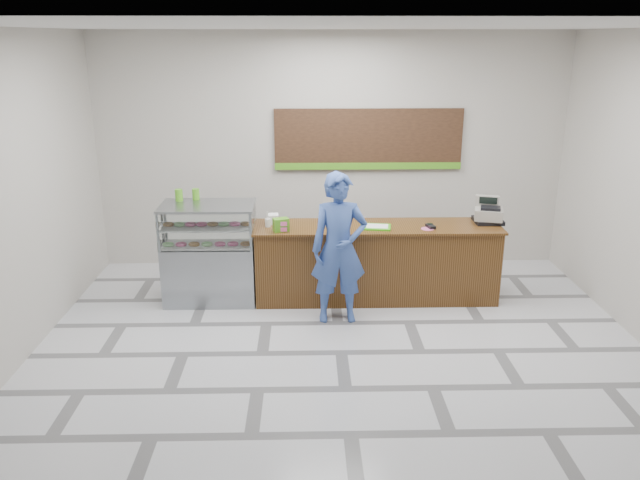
{
  "coord_description": "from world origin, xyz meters",
  "views": [
    {
      "loc": [
        -0.39,
        -6.3,
        3.4
      ],
      "look_at": [
        -0.22,
        0.9,
        1.05
      ],
      "focal_mm": 35.0,
      "sensor_mm": 36.0,
      "label": 1
    }
  ],
  "objects_px": {
    "display_case": "(210,252)",
    "cash_register": "(488,213)",
    "customer": "(339,248)",
    "sales_counter": "(376,262)",
    "serving_tray": "(376,227)"
  },
  "relations": [
    {
      "from": "display_case",
      "to": "cash_register",
      "type": "xyz_separation_m",
      "value": [
        3.72,
        0.12,
        0.48
      ]
    },
    {
      "from": "cash_register",
      "to": "customer",
      "type": "bearing_deg",
      "value": -143.65
    },
    {
      "from": "customer",
      "to": "display_case",
      "type": "bearing_deg",
      "value": 155.28
    },
    {
      "from": "sales_counter",
      "to": "display_case",
      "type": "relative_size",
      "value": 2.45
    },
    {
      "from": "display_case",
      "to": "customer",
      "type": "relative_size",
      "value": 0.71
    },
    {
      "from": "sales_counter",
      "to": "display_case",
      "type": "bearing_deg",
      "value": -179.99
    },
    {
      "from": "display_case",
      "to": "customer",
      "type": "bearing_deg",
      "value": -21.33
    },
    {
      "from": "sales_counter",
      "to": "serving_tray",
      "type": "bearing_deg",
      "value": -108.06
    },
    {
      "from": "display_case",
      "to": "customer",
      "type": "height_order",
      "value": "customer"
    },
    {
      "from": "sales_counter",
      "to": "serving_tray",
      "type": "relative_size",
      "value": 7.64
    },
    {
      "from": "sales_counter",
      "to": "cash_register",
      "type": "xyz_separation_m",
      "value": [
        1.5,
        0.12,
        0.64
      ]
    },
    {
      "from": "cash_register",
      "to": "serving_tray",
      "type": "bearing_deg",
      "value": -156.64
    },
    {
      "from": "display_case",
      "to": "serving_tray",
      "type": "distance_m",
      "value": 2.22
    },
    {
      "from": "cash_register",
      "to": "sales_counter",
      "type": "bearing_deg",
      "value": -159.88
    },
    {
      "from": "cash_register",
      "to": "serving_tray",
      "type": "xyz_separation_m",
      "value": [
        -1.53,
        -0.21,
        -0.12
      ]
    }
  ]
}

